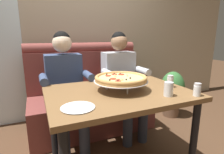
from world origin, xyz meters
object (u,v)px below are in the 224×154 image
object	(u,v)px
dining_table	(119,101)
diner_right	(122,77)
booth_bench	(90,98)
plate_near_left	(78,106)
shaker_oregano	(197,91)
diner_left	(66,83)
pizza	(121,79)
shaker_parmesan	(170,82)
potted_plant	(172,92)
drinking_glass	(168,90)

from	to	relation	value
dining_table	diner_right	bearing A→B (deg)	61.35
booth_bench	plate_near_left	distance (m)	1.26
shaker_oregano	plate_near_left	size ratio (longest dim) A/B	0.45
booth_bench	diner_left	xyz separation A→B (m)	(-0.35, -0.27, 0.31)
pizza	diner_right	bearing A→B (deg)	62.64
diner_left	shaker_oregano	distance (m)	1.32
shaker_parmesan	booth_bench	bearing A→B (deg)	115.76
shaker_oregano	shaker_parmesan	world-z (taller)	shaker_parmesan
shaker_parmesan	plate_near_left	world-z (taller)	shaker_parmesan
plate_near_left	potted_plant	distance (m)	1.94
booth_bench	dining_table	distance (m)	0.94
booth_bench	shaker_parmesan	size ratio (longest dim) A/B	13.71
diner_left	plate_near_left	world-z (taller)	diner_left
diner_left	drinking_glass	size ratio (longest dim) A/B	11.31
plate_near_left	potted_plant	xyz separation A→B (m)	(1.66, 0.94, -0.38)
pizza	potted_plant	bearing A→B (deg)	29.47
plate_near_left	pizza	bearing A→B (deg)	29.48
booth_bench	potted_plant	xyz separation A→B (m)	(1.25, -0.20, -0.01)
dining_table	plate_near_left	bearing A→B (deg)	-150.47
drinking_glass	diner_left	bearing A→B (deg)	125.26
shaker_parmesan	pizza	bearing A→B (deg)	167.27
booth_bench	shaker_oregano	size ratio (longest dim) A/B	14.98
diner_right	shaker_parmesan	xyz separation A→B (m)	(0.13, -0.73, 0.10)
diner_left	potted_plant	world-z (taller)	diner_left
pizza	potted_plant	xyz separation A→B (m)	(1.22, 0.69, -0.47)
dining_table	drinking_glass	bearing A→B (deg)	-42.89
diner_right	plate_near_left	distance (m)	1.16
pizza	shaker_parmesan	size ratio (longest dim) A/B	4.16
dining_table	diner_left	distance (m)	0.73
shaker_parmesan	plate_near_left	bearing A→B (deg)	-170.83
plate_near_left	diner_right	bearing A→B (deg)	48.93
drinking_glass	diner_right	bearing A→B (deg)	86.87
booth_bench	drinking_glass	distance (m)	1.29
dining_table	diner_right	world-z (taller)	diner_right
dining_table	potted_plant	xyz separation A→B (m)	(1.25, 0.71, -0.28)
booth_bench	dining_table	bearing A→B (deg)	-90.00
drinking_glass	dining_table	bearing A→B (deg)	137.11
pizza	shaker_parmesan	xyz separation A→B (m)	(0.45, -0.10, -0.06)
dining_table	plate_near_left	distance (m)	0.48
shaker_oregano	diner_left	bearing A→B (deg)	130.44
dining_table	shaker_parmesan	distance (m)	0.51
shaker_parmesan	drinking_glass	size ratio (longest dim) A/B	1.00
plate_near_left	potted_plant	world-z (taller)	plate_near_left
plate_near_left	drinking_glass	bearing A→B (deg)	-3.66
booth_bench	drinking_glass	xyz separation A→B (m)	(0.30, -1.18, 0.41)
shaker_parmesan	drinking_glass	world-z (taller)	same
diner_left	shaker_parmesan	size ratio (longest dim) A/B	11.27
drinking_glass	potted_plant	distance (m)	1.43
booth_bench	shaker_parmesan	bearing A→B (deg)	-64.24
pizza	dining_table	bearing A→B (deg)	-151.43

